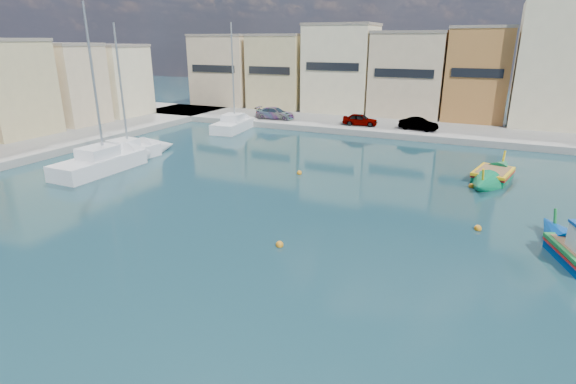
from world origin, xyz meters
The scene contains 11 objects.
ground centered at (0.00, 0.00, 0.00)m, with size 160.00×160.00×0.00m, color #112E35.
north_quay centered at (0.00, 32.00, 0.30)m, with size 80.00×8.00×0.60m, color gray.
west_quay centered at (-32.00, 8.00, 0.30)m, with size 8.00×56.00×0.60m, color gray.
north_townhouses centered at (6.68, 39.36, 5.00)m, with size 83.20×7.87×10.19m.
church_block centered at (10.00, 40.00, 8.41)m, with size 10.00×10.00×19.10m.
parked_cars centered at (-11.62, 30.50, 1.21)m, with size 19.68×2.05×1.26m.
luzzu_green centered at (4.16, 17.73, 0.27)m, with size 3.64×8.26×2.52m.
yacht_north centered at (-20.98, 27.18, 0.45)m, with size 3.41×8.79×11.44m.
yacht_midnorth centered at (-21.95, 13.10, 0.43)m, with size 3.45×7.99×10.96m.
yacht_mid centered at (-21.37, 10.28, 0.48)m, with size 2.69×9.75×12.26m.
mooring_buoys centered at (1.78, 6.54, 0.08)m, with size 22.52×21.37×0.36m.
Camera 1 is at (3.73, -14.24, 9.00)m, focal length 28.00 mm.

